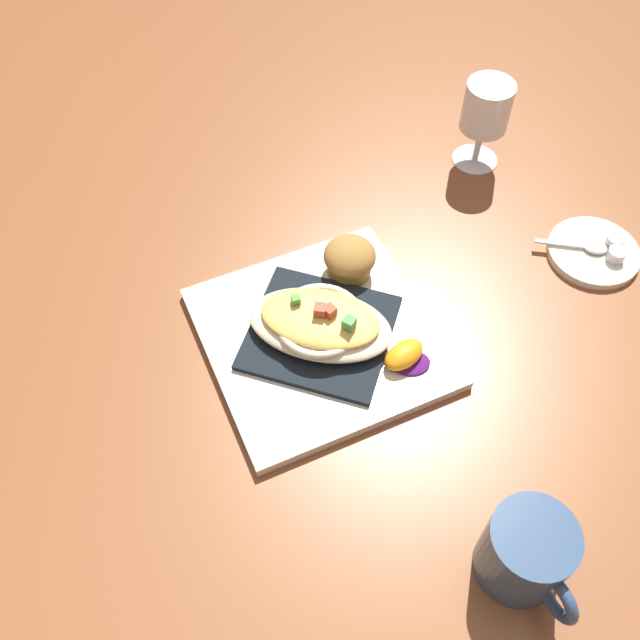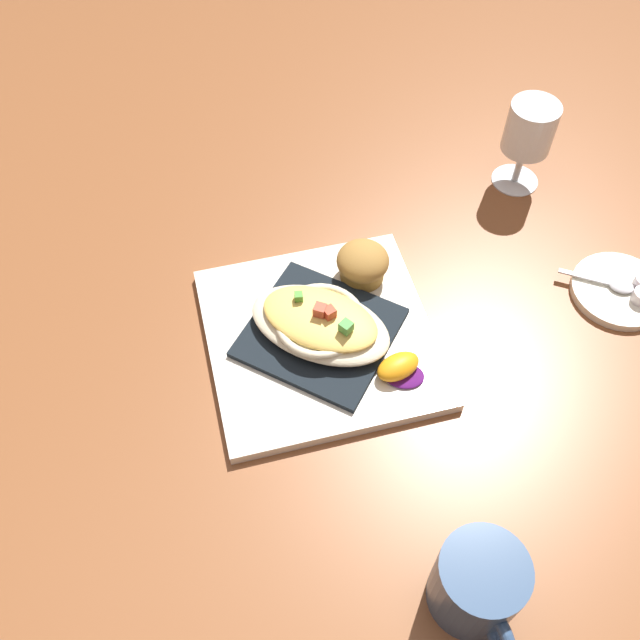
{
  "view_description": "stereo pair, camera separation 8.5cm",
  "coord_description": "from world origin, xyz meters",
  "px_view_note": "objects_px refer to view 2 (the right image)",
  "views": [
    {
      "loc": [
        0.43,
        -0.23,
        0.73
      ],
      "look_at": [
        0.0,
        0.0,
        0.05
      ],
      "focal_mm": 39.54,
      "sensor_mm": 36.0,
      "label": 1
    },
    {
      "loc": [
        0.47,
        -0.16,
        0.73
      ],
      "look_at": [
        0.0,
        0.0,
        0.05
      ],
      "focal_mm": 39.54,
      "sensor_mm": 36.0,
      "label": 2
    }
  ],
  "objects_px": {
    "square_plate": "(320,337)",
    "spoon": "(616,285)",
    "gratin_dish": "(320,322)",
    "coffee_mug": "(477,586)",
    "creamer_saucer": "(619,291)",
    "stemmed_glass": "(529,133)",
    "muffin": "(363,263)",
    "orange_garnish": "(399,368)"
  },
  "relations": [
    {
      "from": "square_plate",
      "to": "spoon",
      "type": "xyz_separation_m",
      "value": [
        0.05,
        0.39,
        0.01
      ]
    },
    {
      "from": "gratin_dish",
      "to": "coffee_mug",
      "type": "xyz_separation_m",
      "value": [
        0.34,
        0.04,
        0.0
      ]
    },
    {
      "from": "creamer_saucer",
      "to": "spoon",
      "type": "height_order",
      "value": "spoon"
    },
    {
      "from": "gratin_dish",
      "to": "stemmed_glass",
      "type": "bearing_deg",
      "value": 116.29
    },
    {
      "from": "spoon",
      "to": "muffin",
      "type": "bearing_deg",
      "value": -111.0
    },
    {
      "from": "muffin",
      "to": "orange_garnish",
      "type": "bearing_deg",
      "value": -3.8
    },
    {
      "from": "muffin",
      "to": "orange_garnish",
      "type": "height_order",
      "value": "muffin"
    },
    {
      "from": "muffin",
      "to": "stemmed_glass",
      "type": "height_order",
      "value": "stemmed_glass"
    },
    {
      "from": "orange_garnish",
      "to": "gratin_dish",
      "type": "bearing_deg",
      "value": -139.39
    },
    {
      "from": "gratin_dish",
      "to": "creamer_saucer",
      "type": "distance_m",
      "value": 0.4
    },
    {
      "from": "gratin_dish",
      "to": "stemmed_glass",
      "type": "distance_m",
      "value": 0.41
    },
    {
      "from": "muffin",
      "to": "coffee_mug",
      "type": "bearing_deg",
      "value": -5.2
    },
    {
      "from": "gratin_dish",
      "to": "spoon",
      "type": "distance_m",
      "value": 0.39
    },
    {
      "from": "coffee_mug",
      "to": "square_plate",
      "type": "bearing_deg",
      "value": -172.66
    },
    {
      "from": "square_plate",
      "to": "orange_garnish",
      "type": "distance_m",
      "value": 0.11
    },
    {
      "from": "spoon",
      "to": "gratin_dish",
      "type": "bearing_deg",
      "value": -97.08
    },
    {
      "from": "square_plate",
      "to": "muffin",
      "type": "xyz_separation_m",
      "value": [
        -0.07,
        0.08,
        0.03
      ]
    },
    {
      "from": "gratin_dish",
      "to": "spoon",
      "type": "xyz_separation_m",
      "value": [
        0.05,
        0.39,
        -0.03
      ]
    },
    {
      "from": "muffin",
      "to": "orange_garnish",
      "type": "distance_m",
      "value": 0.15
    },
    {
      "from": "orange_garnish",
      "to": "stemmed_glass",
      "type": "xyz_separation_m",
      "value": [
        -0.26,
        0.3,
        0.06
      ]
    },
    {
      "from": "coffee_mug",
      "to": "gratin_dish",
      "type": "bearing_deg",
      "value": -172.67
    },
    {
      "from": "muffin",
      "to": "creamer_saucer",
      "type": "distance_m",
      "value": 0.34
    },
    {
      "from": "orange_garnish",
      "to": "square_plate",
      "type": "bearing_deg",
      "value": -139.39
    },
    {
      "from": "square_plate",
      "to": "gratin_dish",
      "type": "relative_size",
      "value": 1.36
    },
    {
      "from": "muffin",
      "to": "creamer_saucer",
      "type": "height_order",
      "value": "muffin"
    },
    {
      "from": "stemmed_glass",
      "to": "creamer_saucer",
      "type": "bearing_deg",
      "value": 7.14
    },
    {
      "from": "coffee_mug",
      "to": "stemmed_glass",
      "type": "height_order",
      "value": "stemmed_glass"
    },
    {
      "from": "stemmed_glass",
      "to": "creamer_saucer",
      "type": "relative_size",
      "value": 1.08
    },
    {
      "from": "muffin",
      "to": "coffee_mug",
      "type": "distance_m",
      "value": 0.41
    },
    {
      "from": "spoon",
      "to": "square_plate",
      "type": "bearing_deg",
      "value": -97.09
    },
    {
      "from": "muffin",
      "to": "square_plate",
      "type": "bearing_deg",
      "value": -49.19
    },
    {
      "from": "coffee_mug",
      "to": "creamer_saucer",
      "type": "relative_size",
      "value": 0.95
    },
    {
      "from": "coffee_mug",
      "to": "creamer_saucer",
      "type": "height_order",
      "value": "coffee_mug"
    },
    {
      "from": "gratin_dish",
      "to": "spoon",
      "type": "bearing_deg",
      "value": 82.92
    },
    {
      "from": "muffin",
      "to": "spoon",
      "type": "xyz_separation_m",
      "value": [
        0.12,
        0.31,
        -0.03
      ]
    },
    {
      "from": "gratin_dish",
      "to": "muffin",
      "type": "height_order",
      "value": "gratin_dish"
    },
    {
      "from": "muffin",
      "to": "stemmed_glass",
      "type": "distance_m",
      "value": 0.31
    },
    {
      "from": "coffee_mug",
      "to": "muffin",
      "type": "bearing_deg",
      "value": 174.8
    },
    {
      "from": "coffee_mug",
      "to": "creamer_saucer",
      "type": "bearing_deg",
      "value": 129.29
    },
    {
      "from": "square_plate",
      "to": "stemmed_glass",
      "type": "height_order",
      "value": "stemmed_glass"
    },
    {
      "from": "square_plate",
      "to": "gratin_dish",
      "type": "xyz_separation_m",
      "value": [
        0.0,
        0.0,
        0.03
      ]
    },
    {
      "from": "coffee_mug",
      "to": "spoon",
      "type": "bearing_deg",
      "value": 130.11
    }
  ]
}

